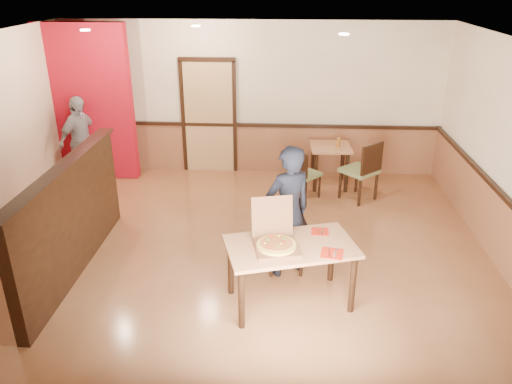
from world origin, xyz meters
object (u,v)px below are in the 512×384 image
side_chair_left (303,172)px  passerby (81,141)px  diner_chair (285,232)px  condiment (338,142)px  pizza_box (276,242)px  side_chair_right (363,169)px  side_table (330,155)px  diner (288,212)px  main_table (291,253)px

side_chair_left → passerby: bearing=35.7°
diner_chair → condiment: bearing=66.7°
pizza_box → side_chair_right: bearing=53.2°
side_chair_right → passerby: (-4.94, 0.49, 0.23)m
passerby → condiment: passerby is taller
side_table → diner_chair: bearing=-105.6°
side_table → diner: bearing=-104.4°
diner_chair → side_chair_left: (0.28, 2.16, -0.03)m
main_table → condiment: (0.84, 3.51, 0.18)m
side_chair_left → condiment: size_ratio=5.33×
main_table → side_chair_left: 2.97m
diner → pizza_box: (-0.14, -0.70, -0.03)m
side_chair_left → passerby: passerby is taller
side_chair_left → condiment: bearing=-95.5°
side_chair_right → pizza_box: 3.31m
side_chair_right → main_table: bearing=24.9°
diner_chair → side_table: (0.77, 2.76, 0.08)m
diner → condiment: size_ratio=10.50×
condiment → diner: bearing=-106.9°
side_chair_right → diner: size_ratio=0.61×
pizza_box → condiment: 3.70m
diner → side_chair_left: bearing=-126.8°
side_chair_right → passerby: bearing=-48.4°
diner → pizza_box: diner is taller
main_table → diner_chair: size_ratio=1.74×
pizza_box → main_table: bearing=3.9°
side_table → diner: size_ratio=0.44×
condiment → side_table: bearing=163.4°
side_table → diner: 3.01m
pizza_box → condiment: bearing=62.1°
passerby → pizza_box: passerby is taller
side_chair_right → pizza_box: size_ratio=1.62×
side_chair_right → diner: bearing=18.8°
diner_chair → condiment: diner_chair is taller
side_table → passerby: 4.45m
side_chair_left → diner: bearing=126.4°
main_table → passerby: size_ratio=1.00×
side_chair_left → pizza_box: bearing=125.3°
side_chair_left → diner: (-0.25, -2.30, 0.38)m
side_chair_left → main_table: bearing=128.4°
passerby → pizza_box: 4.98m
side_chair_left → side_table: bearing=-87.0°
passerby → condiment: bearing=-64.8°
diner → side_chair_right: bearing=-149.1°
diner → diner_chair: bearing=-109.5°
diner_chair → side_table: size_ratio=1.22×
diner_chair → passerby: size_ratio=0.57×
diner_chair → passerby: (-3.67, 2.64, 0.30)m
side_chair_right → side_table: size_ratio=1.38×
passerby → pizza_box: size_ratio=2.50×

